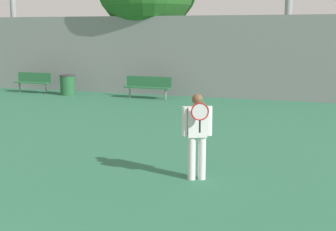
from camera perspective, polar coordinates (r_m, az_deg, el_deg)
tennis_player at (r=8.33m, az=3.57°, el=-2.04°), size 0.51×0.49×1.56m
bench_courtside_near at (r=20.79m, az=-16.08°, el=4.13°), size 1.63×0.40×0.85m
bench_courtside_far at (r=18.34m, az=-2.44°, el=3.74°), size 1.88×0.40×0.85m
trash_bin at (r=19.75m, az=-12.13°, el=3.67°), size 0.65×0.65×0.82m
back_fence at (r=18.49m, az=6.13°, el=7.09°), size 33.90×0.06×3.20m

